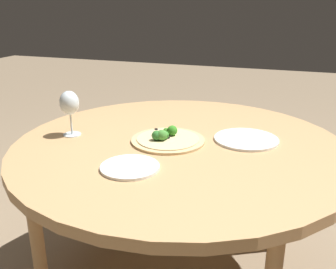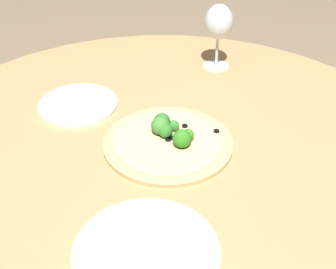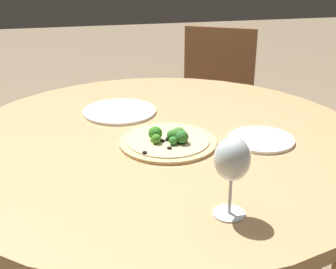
{
  "view_description": "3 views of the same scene",
  "coord_description": "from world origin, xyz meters",
  "px_view_note": "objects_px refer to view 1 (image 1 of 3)",
  "views": [
    {
      "loc": [
        0.41,
        -1.35,
        1.24
      ],
      "look_at": [
        -0.05,
        -0.01,
        0.73
      ],
      "focal_mm": 40.0,
      "sensor_mm": 36.0,
      "label": 1
    },
    {
      "loc": [
        0.71,
        0.4,
        1.35
      ],
      "look_at": [
        -0.05,
        -0.01,
        0.73
      ],
      "focal_mm": 50.0,
      "sensor_mm": 36.0,
      "label": 2
    },
    {
      "loc": [
        -1.32,
        0.25,
        1.29
      ],
      "look_at": [
        -0.05,
        -0.01,
        0.73
      ],
      "focal_mm": 50.0,
      "sensor_mm": 36.0,
      "label": 3
    }
  ],
  "objects_px": {
    "wine_glass": "(69,104)",
    "plate_far": "(130,167)",
    "plate_near": "(246,139)",
    "pizza": "(167,139)"
  },
  "relations": [
    {
      "from": "pizza",
      "to": "wine_glass",
      "type": "bearing_deg",
      "value": -172.05
    },
    {
      "from": "plate_near",
      "to": "plate_far",
      "type": "distance_m",
      "value": 0.53
    },
    {
      "from": "wine_glass",
      "to": "plate_near",
      "type": "relative_size",
      "value": 0.73
    },
    {
      "from": "pizza",
      "to": "plate_near",
      "type": "distance_m",
      "value": 0.32
    },
    {
      "from": "wine_glass",
      "to": "plate_far",
      "type": "bearing_deg",
      "value": -31.45
    },
    {
      "from": "wine_glass",
      "to": "plate_far",
      "type": "height_order",
      "value": "wine_glass"
    },
    {
      "from": "wine_glass",
      "to": "plate_near",
      "type": "height_order",
      "value": "wine_glass"
    },
    {
      "from": "wine_glass",
      "to": "plate_far",
      "type": "distance_m",
      "value": 0.46
    },
    {
      "from": "pizza",
      "to": "plate_near",
      "type": "height_order",
      "value": "pizza"
    },
    {
      "from": "pizza",
      "to": "plate_near",
      "type": "xyz_separation_m",
      "value": [
        0.3,
        0.12,
        -0.01
      ]
    }
  ]
}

